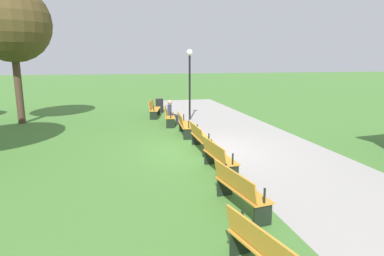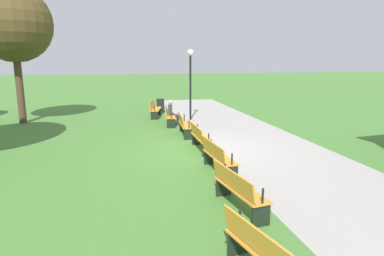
{
  "view_description": "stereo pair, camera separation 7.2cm",
  "coord_description": "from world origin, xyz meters",
  "px_view_note": "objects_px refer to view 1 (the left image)",
  "views": [
    {
      "loc": [
        10.9,
        -2.84,
        3.12
      ],
      "look_at": [
        0.0,
        -0.36,
        0.8
      ],
      "focal_mm": 31.37,
      "sensor_mm": 36.0,
      "label": 1
    },
    {
      "loc": [
        10.92,
        -2.77,
        3.12
      ],
      "look_at": [
        0.0,
        -0.36,
        0.8
      ],
      "focal_mm": 31.37,
      "sensor_mm": 36.0,
      "label": 2
    }
  ],
  "objects_px": {
    "lamp_post": "(190,70)",
    "trash_bin": "(159,106)",
    "bench_0": "(154,109)",
    "bench_2": "(184,124)",
    "bench_1": "(169,115)",
    "bench_3": "(200,137)",
    "bench_5": "(239,189)",
    "bench_4": "(218,156)",
    "person_seated": "(172,112)",
    "bench_6": "(269,254)",
    "tree_1": "(12,24)"
  },
  "relations": [
    {
      "from": "lamp_post",
      "to": "trash_bin",
      "type": "xyz_separation_m",
      "value": [
        -2.7,
        -1.22,
        -2.13
      ]
    },
    {
      "from": "bench_0",
      "to": "bench_2",
      "type": "relative_size",
      "value": 1.02
    },
    {
      "from": "bench_2",
      "to": "bench_1",
      "type": "bearing_deg",
      "value": -169.16
    },
    {
      "from": "bench_3",
      "to": "bench_5",
      "type": "relative_size",
      "value": 0.97
    },
    {
      "from": "bench_4",
      "to": "bench_5",
      "type": "height_order",
      "value": "same"
    },
    {
      "from": "person_seated",
      "to": "trash_bin",
      "type": "distance_m",
      "value": 3.81
    },
    {
      "from": "bench_6",
      "to": "tree_1",
      "type": "bearing_deg",
      "value": -167.72
    },
    {
      "from": "bench_2",
      "to": "lamp_post",
      "type": "distance_m",
      "value": 4.19
    },
    {
      "from": "bench_4",
      "to": "bench_6",
      "type": "bearing_deg",
      "value": -13.0
    },
    {
      "from": "bench_0",
      "to": "bench_5",
      "type": "xyz_separation_m",
      "value": [
        11.78,
        0.45,
        0.0
      ]
    },
    {
      "from": "bench_0",
      "to": "person_seated",
      "type": "bearing_deg",
      "value": 27.71
    },
    {
      "from": "bench_4",
      "to": "tree_1",
      "type": "distance_m",
      "value": 12.39
    },
    {
      "from": "bench_1",
      "to": "trash_bin",
      "type": "bearing_deg",
      "value": -172.18
    },
    {
      "from": "lamp_post",
      "to": "bench_1",
      "type": "bearing_deg",
      "value": -48.11
    },
    {
      "from": "bench_5",
      "to": "person_seated",
      "type": "relative_size",
      "value": 1.45
    },
    {
      "from": "bench_4",
      "to": "tree_1",
      "type": "xyz_separation_m",
      "value": [
        -9.13,
        -7.25,
        4.22
      ]
    },
    {
      "from": "bench_5",
      "to": "trash_bin",
      "type": "bearing_deg",
      "value": 171.05
    },
    {
      "from": "bench_0",
      "to": "trash_bin",
      "type": "xyz_separation_m",
      "value": [
        -1.52,
        0.5,
        -0.07
      ]
    },
    {
      "from": "trash_bin",
      "to": "tree_1",
      "type": "bearing_deg",
      "value": -75.49
    },
    {
      "from": "bench_0",
      "to": "tree_1",
      "type": "bearing_deg",
      "value": -74.35
    },
    {
      "from": "bench_0",
      "to": "trash_bin",
      "type": "relative_size",
      "value": 2.17
    },
    {
      "from": "bench_4",
      "to": "bench_2",
      "type": "bearing_deg",
      "value": 175.65
    },
    {
      "from": "lamp_post",
      "to": "trash_bin",
      "type": "relative_size",
      "value": 4.44
    },
    {
      "from": "bench_0",
      "to": "bench_5",
      "type": "bearing_deg",
      "value": 15.2
    },
    {
      "from": "bench_1",
      "to": "person_seated",
      "type": "bearing_deg",
      "value": 117.1
    },
    {
      "from": "lamp_post",
      "to": "trash_bin",
      "type": "height_order",
      "value": "lamp_post"
    },
    {
      "from": "bench_1",
      "to": "person_seated",
      "type": "xyz_separation_m",
      "value": [
        -0.05,
        0.15,
        0.17
      ]
    },
    {
      "from": "bench_1",
      "to": "bench_3",
      "type": "height_order",
      "value": "same"
    },
    {
      "from": "bench_5",
      "to": "lamp_post",
      "type": "bearing_deg",
      "value": 164.4
    },
    {
      "from": "bench_5",
      "to": "bench_6",
      "type": "relative_size",
      "value": 0.99
    },
    {
      "from": "bench_6",
      "to": "person_seated",
      "type": "relative_size",
      "value": 1.46
    },
    {
      "from": "bench_1",
      "to": "lamp_post",
      "type": "height_order",
      "value": "lamp_post"
    },
    {
      "from": "bench_6",
      "to": "person_seated",
      "type": "bearing_deg",
      "value": 164.07
    },
    {
      "from": "bench_6",
      "to": "person_seated",
      "type": "xyz_separation_m",
      "value": [
        -11.83,
        0.6,
        0.17
      ]
    },
    {
      "from": "bench_6",
      "to": "tree_1",
      "type": "height_order",
      "value": "tree_1"
    },
    {
      "from": "tree_1",
      "to": "trash_bin",
      "type": "xyz_separation_m",
      "value": [
        -1.82,
        7.04,
        -4.28
      ]
    },
    {
      "from": "bench_1",
      "to": "tree_1",
      "type": "distance_m",
      "value": 8.4
    },
    {
      "from": "bench_6",
      "to": "trash_bin",
      "type": "height_order",
      "value": "bench_6"
    },
    {
      "from": "bench_3",
      "to": "bench_4",
      "type": "bearing_deg",
      "value": -2.16
    },
    {
      "from": "bench_4",
      "to": "lamp_post",
      "type": "bearing_deg",
      "value": 168.63
    },
    {
      "from": "bench_5",
      "to": "trash_bin",
      "type": "height_order",
      "value": "bench_5"
    },
    {
      "from": "bench_1",
      "to": "person_seated",
      "type": "distance_m",
      "value": 0.23
    },
    {
      "from": "bench_0",
      "to": "bench_1",
      "type": "relative_size",
      "value": 1.01
    },
    {
      "from": "bench_5",
      "to": "person_seated",
      "type": "xyz_separation_m",
      "value": [
        -9.5,
        0.15,
        0.17
      ]
    },
    {
      "from": "bench_2",
      "to": "person_seated",
      "type": "distance_m",
      "value": 2.41
    },
    {
      "from": "person_seated",
      "to": "lamp_post",
      "type": "bearing_deg",
      "value": 142.89
    },
    {
      "from": "bench_0",
      "to": "person_seated",
      "type": "distance_m",
      "value": 2.36
    },
    {
      "from": "bench_2",
      "to": "lamp_post",
      "type": "bearing_deg",
      "value": 168.2
    },
    {
      "from": "bench_0",
      "to": "bench_6",
      "type": "relative_size",
      "value": 1.0
    },
    {
      "from": "bench_0",
      "to": "bench_6",
      "type": "distance_m",
      "value": 14.11
    }
  ]
}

